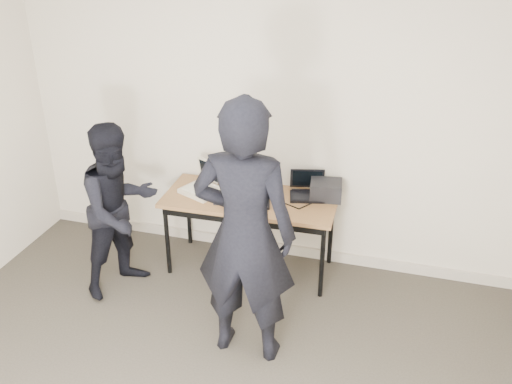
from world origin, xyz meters
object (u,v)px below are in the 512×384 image
at_px(equipment_box, 326,190).
at_px(person_observer, 120,209).
at_px(laptop_center, 248,192).
at_px(person_typist, 245,235).
at_px(leather_satchel, 238,172).
at_px(desk, 250,205).
at_px(laptop_beige, 204,186).
at_px(laptop_right, 307,190).

relative_size(equipment_box, person_observer, 0.18).
xyz_separation_m(laptop_center, equipment_box, (0.64, 0.20, 0.01)).
bearing_deg(person_typist, leather_satchel, -70.58).
bearing_deg(person_observer, desk, -33.18).
relative_size(laptop_beige, person_observer, 0.28).
relative_size(laptop_center, laptop_right, 1.27).
relative_size(laptop_right, person_typist, 0.18).
relative_size(desk, laptop_right, 4.23).
distance_m(leather_satchel, person_observer, 1.10).
xyz_separation_m(laptop_center, leather_satchel, (-0.17, 0.23, 0.06)).
bearing_deg(laptop_beige, equipment_box, 33.10).
bearing_deg(person_observer, equipment_box, -37.67).
xyz_separation_m(desk, leather_satchel, (-0.18, 0.23, 0.19)).
height_order(equipment_box, person_observer, person_observer).
xyz_separation_m(laptop_right, equipment_box, (0.17, -0.01, 0.03)).
height_order(desk, laptop_right, laptop_right).
relative_size(laptop_right, leather_satchel, 0.97).
bearing_deg(person_observer, laptop_center, -33.07).
relative_size(laptop_beige, person_typist, 0.21).
bearing_deg(laptop_center, equipment_box, 1.93).
height_order(laptop_right, person_observer, person_observer).
relative_size(laptop_center, leather_satchel, 1.24).
distance_m(leather_satchel, person_typist, 1.33).
relative_size(desk, equipment_box, 5.65).
distance_m(laptop_beige, equipment_box, 1.07).
bearing_deg(person_typist, person_observer, -21.85).
height_order(leather_satchel, person_observer, person_observer).
xyz_separation_m(laptop_center, person_typist, (0.28, -1.01, 0.20)).
relative_size(laptop_right, equipment_box, 1.34).
height_order(laptop_beige, person_typist, person_typist).
bearing_deg(person_observer, laptop_beige, -16.10).
relative_size(desk, person_typist, 0.77).
xyz_separation_m(laptop_beige, equipment_box, (1.06, 0.17, 0.03)).
height_order(laptop_right, leather_satchel, leather_satchel).
relative_size(laptop_beige, leather_satchel, 1.15).
bearing_deg(laptop_beige, person_observer, -110.09).
xyz_separation_m(laptop_right, person_typist, (-0.20, -1.22, 0.22)).
distance_m(laptop_beige, leather_satchel, 0.33).
bearing_deg(leather_satchel, laptop_right, -4.97).
bearing_deg(equipment_box, desk, -163.05).
bearing_deg(laptop_center, laptop_right, 8.20).
xyz_separation_m(laptop_beige, laptop_center, (0.42, -0.02, 0.01)).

